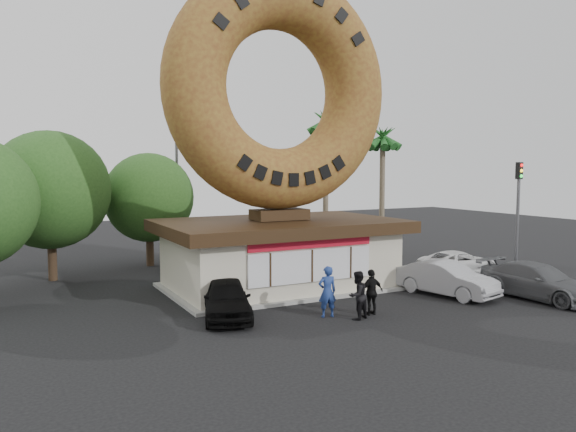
{
  "coord_description": "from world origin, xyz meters",
  "views": [
    {
      "loc": [
        -12.04,
        -17.75,
        5.8
      ],
      "look_at": [
        -0.59,
        4.0,
        3.65
      ],
      "focal_mm": 35.0,
      "sensor_mm": 36.0,
      "label": 1
    }
  ],
  "objects_px": {
    "person_right": "(372,292)",
    "car_black": "(227,299)",
    "giant_donut": "(279,90)",
    "donut_shop": "(280,251)",
    "car_white": "(458,262)",
    "traffic_signal": "(518,202)",
    "person_center": "(357,295)",
    "person_left": "(327,292)",
    "car_grey": "(538,281)",
    "car_silver": "(447,279)",
    "street_lamp": "(179,188)"
  },
  "relations": [
    {
      "from": "person_right",
      "to": "car_black",
      "type": "xyz_separation_m",
      "value": [
        -5.21,
        2.25,
        -0.16
      ]
    },
    {
      "from": "giant_donut",
      "to": "car_black",
      "type": "relative_size",
      "value": 2.56
    },
    {
      "from": "donut_shop",
      "to": "car_black",
      "type": "xyz_separation_m",
      "value": [
        -4.25,
        -3.84,
        -1.02
      ]
    },
    {
      "from": "car_black",
      "to": "car_white",
      "type": "height_order",
      "value": "car_black"
    },
    {
      "from": "traffic_signal",
      "to": "person_center",
      "type": "bearing_deg",
      "value": -162.5
    },
    {
      "from": "traffic_signal",
      "to": "person_left",
      "type": "height_order",
      "value": "traffic_signal"
    },
    {
      "from": "car_black",
      "to": "donut_shop",
      "type": "bearing_deg",
      "value": 59.83
    },
    {
      "from": "giant_donut",
      "to": "car_grey",
      "type": "xyz_separation_m",
      "value": [
        9.09,
        -7.33,
        -8.63
      ]
    },
    {
      "from": "person_left",
      "to": "car_silver",
      "type": "xyz_separation_m",
      "value": [
        6.7,
        0.59,
        -0.23
      ]
    },
    {
      "from": "person_left",
      "to": "car_grey",
      "type": "relative_size",
      "value": 0.38
    },
    {
      "from": "person_center",
      "to": "car_silver",
      "type": "bearing_deg",
      "value": 174.91
    },
    {
      "from": "car_silver",
      "to": "car_white",
      "type": "height_order",
      "value": "car_silver"
    },
    {
      "from": "person_right",
      "to": "car_silver",
      "type": "height_order",
      "value": "person_right"
    },
    {
      "from": "person_center",
      "to": "car_white",
      "type": "distance_m",
      "value": 11.34
    },
    {
      "from": "giant_donut",
      "to": "car_grey",
      "type": "relative_size",
      "value": 2.11
    },
    {
      "from": "donut_shop",
      "to": "street_lamp",
      "type": "bearing_deg",
      "value": 100.5
    },
    {
      "from": "street_lamp",
      "to": "person_right",
      "type": "bearing_deg",
      "value": -80.06
    },
    {
      "from": "person_right",
      "to": "person_center",
      "type": "bearing_deg",
      "value": 16.97
    },
    {
      "from": "person_center",
      "to": "person_right",
      "type": "relative_size",
      "value": 1.03
    },
    {
      "from": "donut_shop",
      "to": "street_lamp",
      "type": "xyz_separation_m",
      "value": [
        -1.86,
        10.02,
        2.72
      ]
    },
    {
      "from": "street_lamp",
      "to": "car_white",
      "type": "height_order",
      "value": "street_lamp"
    },
    {
      "from": "donut_shop",
      "to": "car_white",
      "type": "xyz_separation_m",
      "value": [
        10.24,
        -1.34,
        -1.14
      ]
    },
    {
      "from": "car_grey",
      "to": "car_white",
      "type": "xyz_separation_m",
      "value": [
        1.14,
        5.97,
        -0.14
      ]
    },
    {
      "from": "giant_donut",
      "to": "car_black",
      "type": "height_order",
      "value": "giant_donut"
    },
    {
      "from": "traffic_signal",
      "to": "car_black",
      "type": "height_order",
      "value": "traffic_signal"
    },
    {
      "from": "street_lamp",
      "to": "person_left",
      "type": "relative_size",
      "value": 4.0
    },
    {
      "from": "car_silver",
      "to": "car_grey",
      "type": "bearing_deg",
      "value": -49.94
    },
    {
      "from": "person_center",
      "to": "person_right",
      "type": "xyz_separation_m",
      "value": [
        0.88,
        0.29,
        -0.03
      ]
    },
    {
      "from": "person_right",
      "to": "car_black",
      "type": "height_order",
      "value": "person_right"
    },
    {
      "from": "donut_shop",
      "to": "traffic_signal",
      "type": "distance_m",
      "value": 14.3
    },
    {
      "from": "traffic_signal",
      "to": "car_grey",
      "type": "xyz_separation_m",
      "value": [
        -4.91,
        -5.32,
        -3.1
      ]
    },
    {
      "from": "donut_shop",
      "to": "car_grey",
      "type": "distance_m",
      "value": 11.71
    },
    {
      "from": "person_right",
      "to": "traffic_signal",
      "type": "bearing_deg",
      "value": -164.09
    },
    {
      "from": "street_lamp",
      "to": "car_silver",
      "type": "distance_m",
      "value": 17.3
    },
    {
      "from": "car_silver",
      "to": "traffic_signal",
      "type": "bearing_deg",
      "value": 6.87
    },
    {
      "from": "giant_donut",
      "to": "person_left",
      "type": "relative_size",
      "value": 5.61
    },
    {
      "from": "giant_donut",
      "to": "car_silver",
      "type": "xyz_separation_m",
      "value": [
        5.94,
        -4.99,
        -8.64
      ]
    },
    {
      "from": "person_center",
      "to": "person_right",
      "type": "height_order",
      "value": "person_center"
    },
    {
      "from": "donut_shop",
      "to": "person_left",
      "type": "height_order",
      "value": "donut_shop"
    },
    {
      "from": "donut_shop",
      "to": "car_black",
      "type": "relative_size",
      "value": 2.56
    },
    {
      "from": "donut_shop",
      "to": "car_white",
      "type": "bearing_deg",
      "value": -7.47
    },
    {
      "from": "car_white",
      "to": "giant_donut",
      "type": "bearing_deg",
      "value": 84.06
    },
    {
      "from": "street_lamp",
      "to": "car_grey",
      "type": "bearing_deg",
      "value": -57.71
    },
    {
      "from": "giant_donut",
      "to": "traffic_signal",
      "type": "distance_m",
      "value": 15.19
    },
    {
      "from": "giant_donut",
      "to": "car_silver",
      "type": "relative_size",
      "value": 2.41
    },
    {
      "from": "car_black",
      "to": "car_white",
      "type": "bearing_deg",
      "value": 27.5
    },
    {
      "from": "person_center",
      "to": "car_grey",
      "type": "relative_size",
      "value": 0.35
    },
    {
      "from": "car_white",
      "to": "person_right",
      "type": "bearing_deg",
      "value": 118.71
    },
    {
      "from": "car_grey",
      "to": "car_white",
      "type": "bearing_deg",
      "value": 73.37
    },
    {
      "from": "person_left",
      "to": "car_grey",
      "type": "height_order",
      "value": "person_left"
    }
  ]
}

